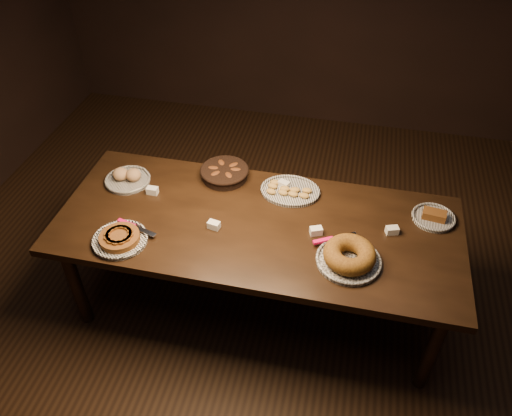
% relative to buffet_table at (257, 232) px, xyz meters
% --- Properties ---
extents(ground, '(5.00, 5.00, 0.00)m').
position_rel_buffet_table_xyz_m(ground, '(0.00, 0.00, -0.68)').
color(ground, black).
rests_on(ground, ground).
extents(buffet_table, '(2.40, 1.00, 0.75)m').
position_rel_buffet_table_xyz_m(buffet_table, '(0.00, 0.00, 0.00)').
color(buffet_table, black).
rests_on(buffet_table, ground).
extents(apple_tart_plate, '(0.35, 0.32, 0.06)m').
position_rel_buffet_table_xyz_m(apple_tart_plate, '(-0.73, -0.32, 0.10)').
color(apple_tart_plate, white).
rests_on(apple_tart_plate, buffet_table).
extents(madeleine_platter, '(0.37, 0.31, 0.04)m').
position_rel_buffet_table_xyz_m(madeleine_platter, '(0.14, 0.32, 0.09)').
color(madeleine_platter, black).
rests_on(madeleine_platter, buffet_table).
extents(bundt_cake_plate, '(0.39, 0.40, 0.11)m').
position_rel_buffet_table_xyz_m(bundt_cake_plate, '(0.55, -0.20, 0.12)').
color(bundt_cake_plate, black).
rests_on(bundt_cake_plate, buffet_table).
extents(croissant_basket, '(0.35, 0.35, 0.08)m').
position_rel_buffet_table_xyz_m(croissant_basket, '(-0.30, 0.38, 0.12)').
color(croissant_basket, black).
rests_on(croissant_basket, buffet_table).
extents(bread_roll_plate, '(0.30, 0.30, 0.09)m').
position_rel_buffet_table_xyz_m(bread_roll_plate, '(-0.91, 0.20, 0.10)').
color(bread_roll_plate, white).
rests_on(bread_roll_plate, buffet_table).
extents(loaf_plate, '(0.26, 0.26, 0.06)m').
position_rel_buffet_table_xyz_m(loaf_plate, '(1.02, 0.26, 0.09)').
color(loaf_plate, black).
rests_on(loaf_plate, buffet_table).
extents(tent_cards, '(1.56, 0.53, 0.04)m').
position_rel_buffet_table_xyz_m(tent_cards, '(0.06, 0.09, 0.10)').
color(tent_cards, white).
rests_on(tent_cards, buffet_table).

